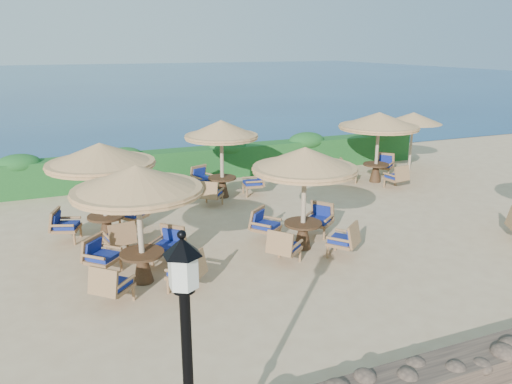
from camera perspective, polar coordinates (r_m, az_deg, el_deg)
name	(u,v)px	position (r m, az deg, el deg)	size (l,w,h in m)	color
ground	(299,240)	(13.51, 4.94, -5.49)	(120.00, 120.00, 0.00)	tan
sea	(88,79)	(81.46, -18.63, 12.15)	(160.00, 160.00, 0.00)	navy
hedge	(216,162)	(19.71, -4.60, 3.43)	(18.00, 0.90, 1.20)	#17491D
stone_wall	(479,364)	(9.00, 24.16, -17.54)	(15.00, 0.65, 0.44)	brown
extra_parasol	(413,118)	(21.43, 17.55, 8.05)	(2.30, 2.30, 2.41)	tan
cafe_set_0	(138,204)	(10.82, -13.29, -1.30)	(2.78, 2.78, 2.65)	tan
cafe_set_1	(304,182)	(12.41, 5.53, 1.16)	(2.63, 2.63, 2.65)	tan
cafe_set_3	(102,171)	(13.45, -17.21, 2.27)	(2.83, 2.83, 2.65)	tan
cafe_set_4	(222,145)	(16.76, -3.96, 5.41)	(2.67, 2.74, 2.65)	tan
cafe_set_5	(378,131)	(19.20, 13.81, 6.76)	(2.97, 2.97, 2.65)	tan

